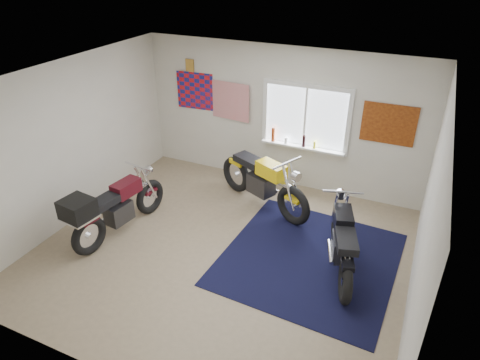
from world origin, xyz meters
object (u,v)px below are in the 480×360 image
at_px(yellow_triumph, 263,182).
at_px(maroon_tourer, 112,208).
at_px(black_chrome_bike, 342,243).
at_px(navy_rug, 309,259).

height_order(yellow_triumph, maroon_tourer, yellow_triumph).
bearing_deg(black_chrome_bike, navy_rug, 74.03).
xyz_separation_m(yellow_triumph, black_chrome_bike, (1.68, -1.13, -0.04)).
distance_m(yellow_triumph, black_chrome_bike, 2.02).
height_order(navy_rug, yellow_triumph, yellow_triumph).
relative_size(yellow_triumph, maroon_tourer, 1.03).
height_order(black_chrome_bike, maroon_tourer, same).
distance_m(navy_rug, black_chrome_bike, 0.63).
xyz_separation_m(black_chrome_bike, maroon_tourer, (-3.52, -0.74, 0.08)).
bearing_deg(yellow_triumph, maroon_tourer, -110.20).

